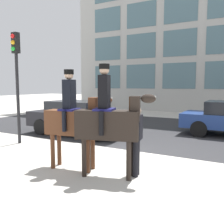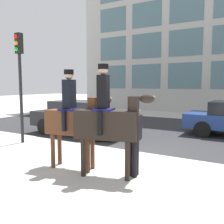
{
  "view_description": "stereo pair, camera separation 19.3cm",
  "coord_description": "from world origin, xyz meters",
  "px_view_note": "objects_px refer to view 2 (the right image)",
  "views": [
    {
      "loc": [
        3.34,
        -6.74,
        2.13
      ],
      "look_at": [
        0.21,
        -1.09,
        1.43
      ],
      "focal_mm": 40.0,
      "sensor_mm": 36.0,
      "label": 1
    },
    {
      "loc": [
        3.51,
        -6.64,
        2.13
      ],
      "look_at": [
        0.21,
        -1.09,
        1.43
      ],
      "focal_mm": 40.0,
      "sensor_mm": 36.0,
      "label": 2
    }
  ],
  "objects_px": {
    "mounted_horse_companion": "(108,121)",
    "mounted_horse_lead": "(73,119)",
    "street_car_near_lane": "(80,117)",
    "pedestrian_bystander": "(135,135)",
    "traffic_light": "(20,70)"
  },
  "relations": [
    {
      "from": "mounted_horse_companion",
      "to": "traffic_light",
      "type": "relative_size",
      "value": 0.66
    },
    {
      "from": "pedestrian_bystander",
      "to": "mounted_horse_lead",
      "type": "bearing_deg",
      "value": -0.29
    },
    {
      "from": "traffic_light",
      "to": "street_car_near_lane",
      "type": "bearing_deg",
      "value": 69.66
    },
    {
      "from": "street_car_near_lane",
      "to": "mounted_horse_companion",
      "type": "bearing_deg",
      "value": -45.02
    },
    {
      "from": "mounted_horse_companion",
      "to": "traffic_light",
      "type": "distance_m",
      "value": 4.9
    },
    {
      "from": "mounted_horse_lead",
      "to": "pedestrian_bystander",
      "type": "bearing_deg",
      "value": 1.73
    },
    {
      "from": "mounted_horse_companion",
      "to": "mounted_horse_lead",
      "type": "bearing_deg",
      "value": 162.94
    },
    {
      "from": "mounted_horse_lead",
      "to": "street_car_near_lane",
      "type": "xyz_separation_m",
      "value": [
        -2.61,
        3.63,
        -0.51
      ]
    },
    {
      "from": "pedestrian_bystander",
      "to": "street_car_near_lane",
      "type": "xyz_separation_m",
      "value": [
        -4.18,
        3.33,
        -0.2
      ]
    },
    {
      "from": "mounted_horse_companion",
      "to": "street_car_near_lane",
      "type": "distance_m",
      "value": 5.19
    },
    {
      "from": "mounted_horse_lead",
      "to": "pedestrian_bystander",
      "type": "height_order",
      "value": "mounted_horse_lead"
    },
    {
      "from": "pedestrian_bystander",
      "to": "traffic_light",
      "type": "relative_size",
      "value": 0.41
    },
    {
      "from": "mounted_horse_lead",
      "to": "street_car_near_lane",
      "type": "height_order",
      "value": "mounted_horse_lead"
    },
    {
      "from": "pedestrian_bystander",
      "to": "traffic_light",
      "type": "xyz_separation_m",
      "value": [
        -5.06,
        0.96,
        1.69
      ]
    },
    {
      "from": "mounted_horse_companion",
      "to": "traffic_light",
      "type": "height_order",
      "value": "traffic_light"
    }
  ]
}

